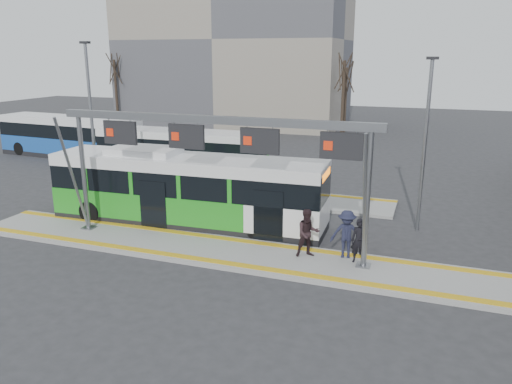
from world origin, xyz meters
TOP-DOWN VIEW (x-y plane):
  - ground at (0.00, 0.00)m, footprint 120.00×120.00m
  - platform_main at (0.00, 0.00)m, footprint 22.00×3.00m
  - platform_second at (-4.00, 8.00)m, footprint 20.00×3.00m
  - tactile_main at (0.00, 0.00)m, footprint 22.00×2.65m
  - tactile_second at (-4.00, 9.15)m, footprint 20.00×0.35m
  - gantry at (-0.35, 0.25)m, footprint 13.00×1.68m
  - apartment_block at (-14.00, 36.00)m, footprint 24.50×12.50m
  - hero_bus at (-2.87, 2.74)m, footprint 12.71×3.23m
  - bg_bus_green at (-7.97, 11.76)m, footprint 11.31×2.73m
  - bg_bus_blue at (-18.51, 13.74)m, footprint 11.79×3.36m
  - passenger_a at (5.27, 0.59)m, footprint 0.62×0.42m
  - passenger_b at (3.36, 0.52)m, footprint 1.13×1.05m
  - passenger_c at (4.74, 0.91)m, footprint 1.28×0.85m
  - tree_left at (-0.61, 28.99)m, footprint 1.40×1.40m
  - tree_mid at (-0.87, 31.68)m, footprint 1.40×1.40m
  - tree_far at (-25.16, 29.45)m, footprint 1.40×1.40m
  - lamp_west at (-9.27, 4.68)m, footprint 0.50×0.25m
  - lamp_east at (7.15, 5.43)m, footprint 0.50×0.25m

SIDE VIEW (x-z plane):
  - ground at x=0.00m, z-range 0.00..0.00m
  - platform_main at x=0.00m, z-range 0.00..0.15m
  - platform_second at x=-4.00m, z-range 0.00..0.15m
  - tactile_main at x=0.00m, z-range 0.15..0.17m
  - tactile_second at x=-4.00m, z-range 0.15..0.17m
  - passenger_a at x=5.27m, z-range 0.15..1.83m
  - passenger_c at x=4.74m, z-range 0.15..2.00m
  - passenger_b at x=3.36m, z-range 0.15..2.00m
  - bg_bus_green at x=-7.97m, z-range -0.02..2.79m
  - bg_bus_blue at x=-18.51m, z-range -0.02..3.02m
  - hero_bus at x=-2.87m, z-range -0.15..3.32m
  - lamp_east at x=7.15m, z-range 0.24..7.72m
  - gantry at x=-0.35m, z-range 1.70..6.90m
  - lamp_west at x=-9.27m, z-range 0.24..8.43m
  - tree_mid at x=-0.87m, z-range 1.86..9.05m
  - tree_far at x=-25.16m, z-range 2.05..9.99m
  - tree_left at x=-0.61m, z-range 2.06..10.03m
  - apartment_block at x=-14.00m, z-range 0.01..18.41m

